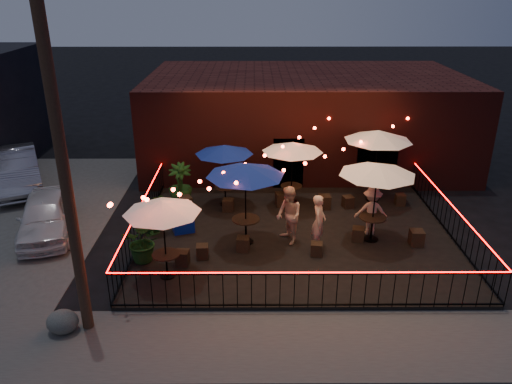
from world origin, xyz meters
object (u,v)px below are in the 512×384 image
Objects in this scene: boulder at (63,322)px; cafe_table_0 at (162,208)px; cafe_table_3 at (293,148)px; cooler at (183,218)px; cafe_table_2 at (245,171)px; utility_pole at (64,175)px; cafe_table_4 at (378,170)px; cafe_table_5 at (378,137)px; cafe_table_1 at (224,150)px.

cafe_table_0 is at bearing 46.58° from boulder.
cooler is at bearing -149.80° from cafe_table_3.
cafe_table_0 is at bearing -127.86° from cafe_table_3.
cafe_table_3 is (3.81, 4.90, 0.09)m from cafe_table_0.
boulder is (-4.31, -4.25, -2.24)m from cafe_table_2.
cafe_table_3 is (5.41, 6.98, -1.64)m from utility_pole.
utility_pole is 3.22× the size of cafe_table_3.
cafe_table_2 is 1.06× the size of cafe_table_4.
cafe_table_2 is 3.35× the size of boulder.
cafe_table_5 is at bearing 40.93° from utility_pole.
cafe_table_4 is 3.27m from cafe_table_5.
cafe_table_1 is at bearing 66.90° from utility_pole.
cafe_table_0 is 0.89× the size of cafe_table_2.
cooler is at bearing 87.94° from cafe_table_0.
cooler is (1.70, 4.81, -3.36)m from utility_pole.
cafe_table_0 is 8.75m from cafe_table_5.
cafe_table_1 is 3.00m from cooler.
utility_pole is 3.14m from cafe_table_0.
cafe_table_2 is at bearing -177.87° from cafe_table_4.
utility_pole is 8.98m from cafe_table_4.
cooler is at bearing 174.36° from cafe_table_4.
utility_pole is 11.38m from cafe_table_5.
utility_pole is 3.07× the size of cafe_table_4.
cafe_table_5 reaches higher than boulder.
cafe_table_3 is 9.52m from boulder.
cafe_table_5 is at bearing 4.28° from cafe_table_1.
cafe_table_5 is at bearing 7.73° from cafe_table_3.
cafe_table_0 is 3.00× the size of boulder.
boulder is at bearing -135.44° from cafe_table_2.
boulder is at bearing -133.42° from cafe_table_0.
cafe_table_4 is (7.79, 4.21, -1.47)m from utility_pole.
cafe_table_2 is (2.18, 1.99, 0.30)m from cafe_table_0.
cafe_table_1 is at bearing 179.80° from cafe_table_3.
cafe_table_5 is at bearing 2.24° from cooler.
utility_pole reaches higher than cafe_table_4.
cafe_table_4 is 3.16× the size of boulder.
cooler is at bearing 65.93° from boulder.
cafe_table_2 is at bearing -144.95° from cafe_table_5.
boulder is (-2.23, -5.00, -0.32)m from cooler.
cafe_table_4 reaches higher than cafe_table_3.
cafe_table_4 is at bearing 2.13° from cafe_table_2.
cafe_table_2 is (3.78, 4.06, -1.43)m from utility_pole.
cafe_table_3 is at bearing 50.29° from boulder.
utility_pole is 2.50× the size of cafe_table_5.
cafe_table_4 is at bearing -49.30° from cafe_table_3.
cafe_table_5 is (3.12, 0.42, 0.28)m from cafe_table_3.
cafe_table_2 is at bearing -74.68° from cafe_table_1.
cafe_table_4 is at bearing 19.09° from cafe_table_0.
cafe_table_4 is at bearing -103.19° from cafe_table_5.
cafe_table_2 is 0.86× the size of cafe_table_5.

